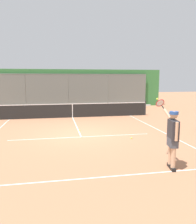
# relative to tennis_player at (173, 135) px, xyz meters

# --- Properties ---
(ground_plane) EXTENTS (60.00, 60.00, 0.00)m
(ground_plane) POSITION_rel_tennis_player_xyz_m (2.23, -4.60, -1.03)
(ground_plane) COLOR #B27551
(court_line_markings) EXTENTS (8.30, 9.65, 0.01)m
(court_line_markings) POSITION_rel_tennis_player_xyz_m (2.23, -3.79, -1.02)
(court_line_markings) COLOR white
(court_line_markings) RESTS_ON ground
(fence_backdrop) EXTENTS (17.83, 1.37, 3.47)m
(fence_backdrop) POSITION_rel_tennis_player_xyz_m (2.23, -15.29, 0.70)
(fence_backdrop) COLOR slate
(fence_backdrop) RESTS_ON ground
(tennis_net) EXTENTS (10.67, 0.09, 1.07)m
(tennis_net) POSITION_rel_tennis_player_xyz_m (2.23, -9.40, -0.53)
(tennis_net) COLOR #2D2D2D
(tennis_net) RESTS_ON ground
(tennis_player) EXTENTS (0.31, 1.45, 2.03)m
(tennis_player) POSITION_rel_tennis_player_xyz_m (0.00, 0.00, 0.00)
(tennis_player) COLOR black
(tennis_player) RESTS_ON ground
(tennis_ball_by_sideline) EXTENTS (0.07, 0.07, 0.07)m
(tennis_ball_by_sideline) POSITION_rel_tennis_player_xyz_m (2.17, -5.32, -0.99)
(tennis_ball_by_sideline) COLOR #CCDB33
(tennis_ball_by_sideline) RESTS_ON ground
(tennis_ball_mid_court) EXTENTS (0.07, 0.07, 0.07)m
(tennis_ball_mid_court) POSITION_rel_tennis_player_xyz_m (0.07, -3.38, -0.99)
(tennis_ball_mid_court) COLOR #D6E042
(tennis_ball_mid_court) RESTS_ON ground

